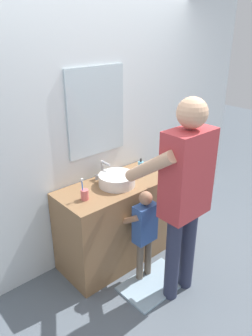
{
  "coord_description": "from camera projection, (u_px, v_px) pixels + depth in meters",
  "views": [
    {
      "loc": [
        -1.78,
        -1.86,
        2.28
      ],
      "look_at": [
        0.0,
        0.15,
        1.08
      ],
      "focal_mm": 34.86,
      "sensor_mm": 36.0,
      "label": 1
    }
  ],
  "objects": [
    {
      "name": "ground_plane",
      "position": [
        136.0,
        271.0,
        3.28
      ],
      "size": [
        14.0,
        14.0,
        0.0
      ],
      "primitive_type": "plane",
      "color": "slate"
    },
    {
      "name": "back_wall",
      "position": [
        94.0,
        128.0,
        3.15
      ],
      "size": [
        4.4,
        0.1,
        2.7
      ],
      "color": "silver",
      "rests_on": "ground"
    },
    {
      "name": "vanity_cabinet",
      "position": [
        116.0,
        222.0,
        3.31
      ],
      "size": [
        1.17,
        0.54,
        0.86
      ],
      "primitive_type": "cube",
      "color": "olive",
      "rests_on": "ground"
    },
    {
      "name": "sink_basin",
      "position": [
        117.0,
        180.0,
        3.09
      ],
      "size": [
        0.35,
        0.35,
        0.11
      ],
      "color": "silver",
      "rests_on": "vanity_cabinet"
    },
    {
      "name": "faucet",
      "position": [
        103.0,
        170.0,
        3.23
      ],
      "size": [
        0.18,
        0.14,
        0.18
      ],
      "color": "#B7BABF",
      "rests_on": "vanity_cabinet"
    },
    {
      "name": "toothbrush_cup",
      "position": [
        85.0,
        194.0,
        2.84
      ],
      "size": [
        0.07,
        0.07,
        0.21
      ],
      "color": "#D86666",
      "rests_on": "vanity_cabinet"
    },
    {
      "name": "soap_bottle",
      "position": [
        141.0,
        167.0,
        3.33
      ],
      "size": [
        0.06,
        0.06,
        0.17
      ],
      "color": "#66B2D1",
      "rests_on": "vanity_cabinet"
    },
    {
      "name": "bath_mat",
      "position": [
        154.0,
        284.0,
        3.1
      ],
      "size": [
        0.64,
        0.4,
        0.02
      ],
      "primitive_type": "cube",
      "color": "#99B7CC",
      "rests_on": "ground"
    },
    {
      "name": "child_toddler",
      "position": [
        144.0,
        228.0,
        2.98
      ],
      "size": [
        0.29,
        0.29,
        0.94
      ],
      "color": "#6B5B4C",
      "rests_on": "ground"
    },
    {
      "name": "adult_parent",
      "position": [
        184.0,
        186.0,
        2.62
      ],
      "size": [
        0.56,
        0.58,
        1.8
      ],
      "color": "#2D334C",
      "rests_on": "ground"
    }
  ]
}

